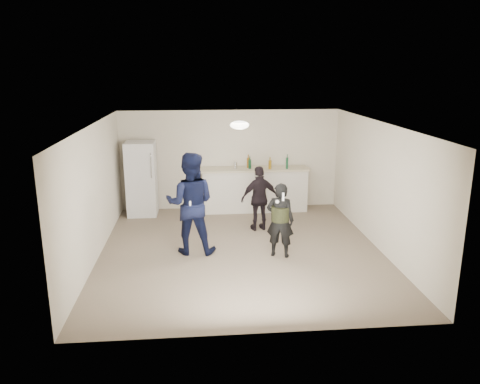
{
  "coord_description": "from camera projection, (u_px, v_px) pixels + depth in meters",
  "views": [
    {
      "loc": [
        -0.81,
        -8.62,
        3.52
      ],
      "look_at": [
        0.0,
        0.2,
        1.15
      ],
      "focal_mm": 35.0,
      "sensor_mm": 36.0,
      "label": 1
    }
  ],
  "objects": [
    {
      "name": "fridge_handle",
      "position": [
        151.0,
        165.0,
        10.92
      ],
      "size": [
        0.02,
        0.02,
        0.6
      ],
      "primitive_type": "cylinder",
      "color": "#B9BABE",
      "rests_on": "fridge"
    },
    {
      "name": "floor",
      "position": [
        241.0,
        250.0,
        9.27
      ],
      "size": [
        6.0,
        6.0,
        0.0
      ],
      "primitive_type": "plane",
      "color": "#6B5B4C",
      "rests_on": "ground"
    },
    {
      "name": "wall_back",
      "position": [
        230.0,
        160.0,
        11.84
      ],
      "size": [
        6.0,
        0.0,
        6.0
      ],
      "primitive_type": "plane",
      "rotation": [
        1.57,
        0.0,
        0.0
      ],
      "color": "beige",
      "rests_on": "floor"
    },
    {
      "name": "wall_right",
      "position": [
        380.0,
        186.0,
        9.19
      ],
      "size": [
        0.0,
        6.0,
        6.0
      ],
      "primitive_type": "plane",
      "rotation": [
        1.57,
        0.0,
        -1.57
      ],
      "color": "beige",
      "rests_on": "floor"
    },
    {
      "name": "ceiling_dome",
      "position": [
        240.0,
        125.0,
        8.93
      ],
      "size": [
        0.36,
        0.36,
        0.16
      ],
      "primitive_type": "ellipsoid",
      "color": "white",
      "rests_on": "ceiling"
    },
    {
      "name": "counter",
      "position": [
        254.0,
        190.0,
        11.76
      ],
      "size": [
        2.6,
        0.56,
        1.05
      ],
      "primitive_type": "cube",
      "color": "beige",
      "rests_on": "floor"
    },
    {
      "name": "wall_front",
      "position": [
        262.0,
        248.0,
        6.07
      ],
      "size": [
        6.0,
        0.0,
        6.0
      ],
      "primitive_type": "plane",
      "rotation": [
        -1.57,
        0.0,
        0.0
      ],
      "color": "beige",
      "rests_on": "floor"
    },
    {
      "name": "fridge",
      "position": [
        142.0,
        179.0,
        11.35
      ],
      "size": [
        0.7,
        0.7,
        1.8
      ],
      "primitive_type": "cube",
      "color": "white",
      "rests_on": "floor"
    },
    {
      "name": "counter_top",
      "position": [
        255.0,
        169.0,
        11.62
      ],
      "size": [
        2.68,
        0.64,
        0.04
      ],
      "primitive_type": "cube",
      "color": "beige",
      "rests_on": "counter"
    },
    {
      "name": "man",
      "position": [
        190.0,
        203.0,
        8.96
      ],
      "size": [
        1.05,
        0.87,
        1.98
      ],
      "primitive_type": "imported",
      "rotation": [
        0.0,
        0.0,
        3.02
      ],
      "color": "#0F1741",
      "rests_on": "floor"
    },
    {
      "name": "remote_woman",
      "position": [
        283.0,
        197.0,
        8.46
      ],
      "size": [
        0.04,
        0.04,
        0.15
      ],
      "primitive_type": "cube",
      "color": "white",
      "rests_on": "woman"
    },
    {
      "name": "wall_left",
      "position": [
        94.0,
        193.0,
        8.71
      ],
      "size": [
        0.0,
        6.0,
        6.0
      ],
      "primitive_type": "plane",
      "rotation": [
        1.57,
        0.0,
        1.57
      ],
      "color": "beige",
      "rests_on": "floor"
    },
    {
      "name": "nunchuk_woman",
      "position": [
        277.0,
        202.0,
        8.51
      ],
      "size": [
        0.07,
        0.07,
        0.07
      ],
      "primitive_type": "sphere",
      "color": "white",
      "rests_on": "woman"
    },
    {
      "name": "bottle_cluster",
      "position": [
        263.0,
        164.0,
        11.55
      ],
      "size": [
        1.0,
        0.29,
        0.28
      ],
      "color": "#144729",
      "rests_on": "counter_top"
    },
    {
      "name": "shaker",
      "position": [
        235.0,
        165.0,
        11.53
      ],
      "size": [
        0.08,
        0.08,
        0.17
      ],
      "primitive_type": "cylinder",
      "color": "silver",
      "rests_on": "counter_top"
    },
    {
      "name": "spectator",
      "position": [
        260.0,
        198.0,
        10.29
      ],
      "size": [
        0.9,
        0.52,
        1.45
      ],
      "primitive_type": "imported",
      "rotation": [
        0.0,
        0.0,
        3.35
      ],
      "color": "black",
      "rests_on": "floor"
    },
    {
      "name": "woman",
      "position": [
        280.0,
        220.0,
        8.84
      ],
      "size": [
        0.61,
        0.51,
        1.44
      ],
      "primitive_type": "imported",
      "rotation": [
        0.0,
        0.0,
        2.79
      ],
      "color": "black",
      "rests_on": "floor"
    },
    {
      "name": "ceiling",
      "position": [
        241.0,
        124.0,
        8.63
      ],
      "size": [
        6.0,
        6.0,
        0.0
      ],
      "primitive_type": "plane",
      "rotation": [
        3.14,
        0.0,
        0.0
      ],
      "color": "silver",
      "rests_on": "wall_back"
    },
    {
      "name": "camo_shorts",
      "position": [
        280.0,
        214.0,
        8.8
      ],
      "size": [
        0.34,
        0.34,
        0.28
      ],
      "primitive_type": "cylinder",
      "color": "#2C3417",
      "rests_on": "woman"
    },
    {
      "name": "remote_man",
      "position": [
        190.0,
        205.0,
        8.68
      ],
      "size": [
        0.04,
        0.04,
        0.15
      ],
      "primitive_type": "cube",
      "color": "white",
      "rests_on": "man"
    },
    {
      "name": "nunchuk_man",
      "position": [
        197.0,
        208.0,
        8.74
      ],
      "size": [
        0.07,
        0.07,
        0.07
      ],
      "primitive_type": "sphere",
      "color": "silver",
      "rests_on": "man"
    }
  ]
}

